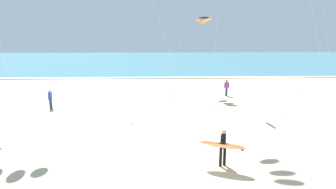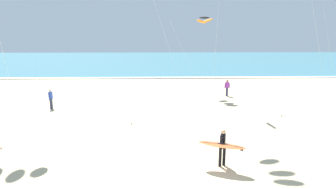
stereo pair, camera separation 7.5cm
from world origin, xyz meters
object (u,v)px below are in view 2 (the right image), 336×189
(surfer_lead, at_px, (222,145))
(kite_arc_charcoal_far, at_px, (204,20))
(bystander_purple_top, at_px, (227,88))
(bystander_blue_top, at_px, (51,99))

(surfer_lead, height_order, kite_arc_charcoal_far, kite_arc_charcoal_far)
(surfer_lead, distance_m, bystander_purple_top, 15.17)
(kite_arc_charcoal_far, height_order, bystander_blue_top, kite_arc_charcoal_far)
(bystander_blue_top, bearing_deg, kite_arc_charcoal_far, 21.86)
(bystander_blue_top, bearing_deg, surfer_lead, -42.42)
(surfer_lead, bearing_deg, kite_arc_charcoal_far, 84.44)
(kite_arc_charcoal_far, bearing_deg, surfer_lead, -95.56)
(kite_arc_charcoal_far, distance_m, bystander_purple_top, 6.78)
(kite_arc_charcoal_far, relative_size, bystander_blue_top, 4.70)
(bystander_blue_top, bearing_deg, bystander_purple_top, 16.02)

